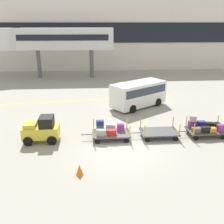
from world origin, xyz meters
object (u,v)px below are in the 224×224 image
at_px(shuttle_van, 139,93).
at_px(safety_cone_near, 80,170).
at_px(baggage_cart_middle, 159,132).
at_px(baggage_tug, 42,130).
at_px(baggage_cart_lead, 109,131).
at_px(baggage_cart_tail, 205,128).

bearing_deg(shuttle_van, safety_cone_near, -114.05).
bearing_deg(baggage_cart_middle, shuttle_van, 92.79).
height_order(baggage_tug, safety_cone_near, baggage_tug).
height_order(baggage_tug, baggage_cart_lead, baggage_tug).
xyz_separation_m(baggage_tug, baggage_cart_middle, (7.16, 0.09, -0.41)).
relative_size(baggage_tug, baggage_cart_lead, 0.70).
bearing_deg(baggage_cart_tail, baggage_cart_lead, -179.48).
height_order(baggage_cart_tail, shuttle_van, shuttle_van).
relative_size(baggage_cart_middle, shuttle_van, 0.60).
relative_size(baggage_cart_lead, shuttle_van, 0.60).
distance_m(baggage_cart_middle, shuttle_van, 6.15).
relative_size(baggage_cart_lead, baggage_cart_tail, 1.00).
distance_m(baggage_cart_tail, safety_cone_near, 8.58).
bearing_deg(baggage_cart_middle, baggage_tug, -179.24).
xyz_separation_m(baggage_tug, baggage_cart_lead, (4.06, 0.11, -0.24)).
relative_size(baggage_cart_tail, shuttle_van, 0.60).
xyz_separation_m(baggage_tug, safety_cone_near, (2.45, -3.71, -0.48)).
bearing_deg(baggage_cart_lead, baggage_tug, -178.41).
xyz_separation_m(baggage_cart_middle, baggage_cart_tail, (2.94, 0.07, 0.18)).
distance_m(shuttle_van, safety_cone_near, 10.87).
height_order(baggage_cart_tail, safety_cone_near, baggage_cart_tail).
bearing_deg(shuttle_van, baggage_cart_lead, -114.79).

